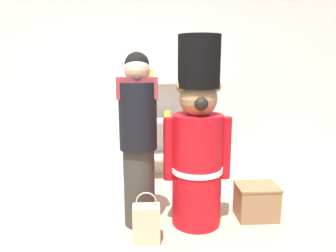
{
  "coord_description": "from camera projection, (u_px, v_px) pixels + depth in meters",
  "views": [
    {
      "loc": [
        0.12,
        -2.16,
        1.61
      ],
      "look_at": [
        0.32,
        0.73,
        1.0
      ],
      "focal_mm": 33.38,
      "sensor_mm": 36.0,
      "label": 1
    }
  ],
  "objects": [
    {
      "name": "back_wall",
      "position": [
        138.0,
        83.0,
        4.32
      ],
      "size": [
        6.4,
        0.12,
        2.6
      ],
      "primitive_type": "cube",
      "color": "silver",
      "rests_on": "ground_plane"
    },
    {
      "name": "merchandise_shelf",
      "position": [
        167.0,
        115.0,
        4.21
      ],
      "size": [
        1.3,
        0.35,
        1.71
      ],
      "color": "white",
      "rests_on": "ground_plane"
    },
    {
      "name": "teddy_bear_guard",
      "position": [
        197.0,
        142.0,
        3.0
      ],
      "size": [
        0.66,
        0.5,
        1.84
      ],
      "color": "red",
      "rests_on": "ground_plane"
    },
    {
      "name": "person_shopper",
      "position": [
        138.0,
        138.0,
        2.98
      ],
      "size": [
        0.38,
        0.36,
        1.69
      ],
      "color": "#38332D",
      "rests_on": "ground_plane"
    },
    {
      "name": "shopping_bag",
      "position": [
        146.0,
        223.0,
        2.79
      ],
      "size": [
        0.24,
        0.15,
        0.48
      ],
      "color": "#C1AD89",
      "rests_on": "ground_plane"
    },
    {
      "name": "display_crate",
      "position": [
        256.0,
        201.0,
        3.23
      ],
      "size": [
        0.42,
        0.32,
        0.36
      ],
      "color": "olive",
      "rests_on": "ground_plane"
    }
  ]
}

